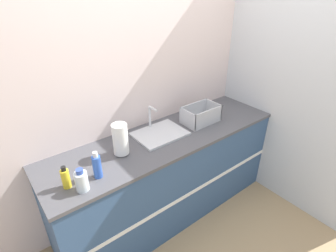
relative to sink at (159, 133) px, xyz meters
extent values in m
plane|color=tan|center=(0.05, -0.38, -0.95)|extent=(12.00, 12.00, 0.00)
cube|color=silver|center=(0.05, 0.28, 0.35)|extent=(4.68, 0.06, 2.60)
cube|color=silver|center=(1.21, -0.06, 0.35)|extent=(0.06, 2.63, 2.60)
cube|color=#33517A|center=(0.05, -0.06, -0.50)|extent=(2.28, 0.63, 0.90)
cube|color=white|center=(0.05, -0.38, -0.50)|extent=(2.28, 0.01, 0.04)
cube|color=#4C4C51|center=(0.05, -0.06, -0.03)|extent=(2.30, 0.66, 0.03)
cube|color=silver|center=(0.00, -0.01, -0.01)|extent=(0.46, 0.35, 0.02)
cylinder|color=silver|center=(0.00, 0.15, 0.11)|extent=(0.02, 0.02, 0.21)
cylinder|color=silver|center=(0.00, 0.09, 0.21)|extent=(0.02, 0.11, 0.02)
cylinder|color=#4C4C51|center=(-0.42, -0.06, -0.01)|extent=(0.09, 0.09, 0.01)
cylinder|color=white|center=(-0.42, -0.06, 0.12)|extent=(0.12, 0.12, 0.26)
cube|color=#B7BABF|center=(0.47, -0.05, -0.01)|extent=(0.36, 0.22, 0.01)
cube|color=#B7BABF|center=(0.47, -0.16, 0.07)|extent=(0.36, 0.01, 0.16)
cube|color=#B7BABF|center=(0.47, 0.05, 0.07)|extent=(0.36, 0.01, 0.16)
cube|color=#B7BABF|center=(0.29, -0.05, 0.07)|extent=(0.01, 0.22, 0.16)
cube|color=#B7BABF|center=(0.65, -0.05, 0.07)|extent=(0.01, 0.22, 0.16)
cylinder|color=yellow|center=(-0.91, -0.18, 0.05)|extent=(0.06, 0.06, 0.14)
cylinder|color=black|center=(-0.91, -0.18, 0.14)|extent=(0.03, 0.03, 0.03)
cylinder|color=silver|center=(-0.84, -0.27, 0.05)|extent=(0.09, 0.09, 0.14)
cylinder|color=#334C9E|center=(-0.84, -0.27, 0.14)|extent=(0.05, 0.05, 0.03)
cylinder|color=#2D56B7|center=(-0.70, -0.21, 0.07)|extent=(0.06, 0.06, 0.17)
cylinder|color=silver|center=(-0.70, -0.21, 0.17)|extent=(0.03, 0.03, 0.04)
camera|label=1|loc=(-1.21, -1.68, 1.22)|focal=28.00mm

